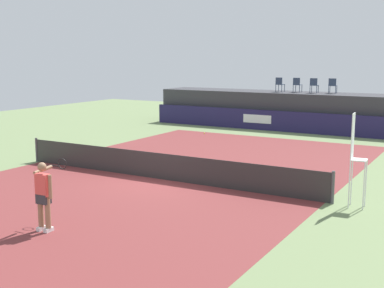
% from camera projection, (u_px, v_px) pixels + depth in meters
% --- Properties ---
extents(ground_plane, '(48.00, 48.00, 0.00)m').
position_uv_depth(ground_plane, '(201.00, 164.00, 20.91)').
color(ground_plane, '#6B7F51').
extents(court_inner, '(12.00, 22.00, 0.00)m').
position_uv_depth(court_inner, '(160.00, 179.00, 18.35)').
color(court_inner, maroon).
rests_on(court_inner, ground).
extents(sponsor_wall, '(18.00, 0.22, 1.20)m').
position_uv_depth(sponsor_wall, '(288.00, 122.00, 29.75)').
color(sponsor_wall, '#231E4C').
rests_on(sponsor_wall, ground).
extents(spectator_platform, '(18.00, 2.80, 2.20)m').
position_uv_depth(spectator_platform, '(299.00, 110.00, 31.20)').
color(spectator_platform, '#38383D').
rests_on(spectator_platform, ground).
extents(spectator_chair_far_left, '(0.48, 0.48, 0.89)m').
position_uv_depth(spectator_chair_far_left, '(280.00, 84.00, 31.49)').
color(spectator_chair_far_left, '#2D3D56').
rests_on(spectator_chair_far_left, spectator_platform).
extents(spectator_chair_left, '(0.46, 0.46, 0.89)m').
position_uv_depth(spectator_chair_left, '(297.00, 84.00, 31.05)').
color(spectator_chair_left, '#2D3D56').
rests_on(spectator_chair_left, spectator_platform).
extents(spectator_chair_center, '(0.46, 0.46, 0.89)m').
position_uv_depth(spectator_chair_center, '(314.00, 85.00, 30.51)').
color(spectator_chair_center, '#2D3D56').
rests_on(spectator_chair_center, spectator_platform).
extents(spectator_chair_right, '(0.47, 0.47, 0.89)m').
position_uv_depth(spectator_chair_right, '(333.00, 85.00, 30.14)').
color(spectator_chair_right, '#2D3D56').
rests_on(spectator_chair_right, spectator_platform).
extents(umpire_chair, '(0.47, 0.47, 2.76)m').
position_uv_depth(umpire_chair, '(355.00, 154.00, 14.70)').
color(umpire_chair, white).
rests_on(umpire_chair, ground).
extents(tennis_net, '(12.40, 0.02, 0.95)m').
position_uv_depth(tennis_net, '(160.00, 166.00, 18.27)').
color(tennis_net, '#2D2D2D').
rests_on(tennis_net, ground).
extents(net_post_near, '(0.10, 0.10, 1.00)m').
position_uv_depth(net_post_near, '(37.00, 150.00, 21.34)').
color(net_post_near, '#4C4C51').
rests_on(net_post_near, ground).
extents(net_post_far, '(0.10, 0.10, 1.00)m').
position_uv_depth(net_post_far, '(333.00, 187.00, 15.19)').
color(net_post_far, '#4C4C51').
rests_on(net_post_far, ground).
extents(tennis_player, '(0.71, 1.12, 1.77)m').
position_uv_depth(tennis_player, '(44.00, 194.00, 12.75)').
color(tennis_player, white).
rests_on(tennis_player, court_inner).
extents(tennis_ball, '(0.07, 0.07, 0.07)m').
position_uv_depth(tennis_ball, '(204.00, 133.00, 29.08)').
color(tennis_ball, '#D8EA33').
rests_on(tennis_ball, court_inner).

